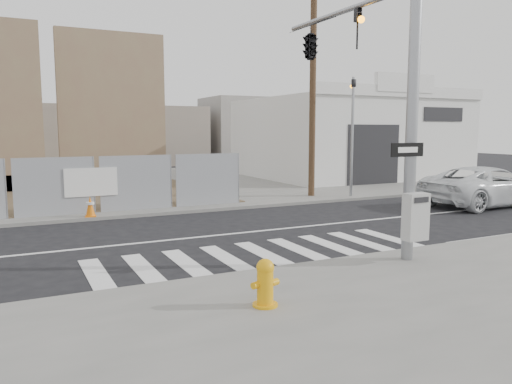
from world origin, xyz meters
name	(u,v)px	position (x,y,z in m)	size (l,w,h in m)	color
ground	(225,235)	(0.00, 0.00, 0.00)	(100.00, 100.00, 0.00)	black
sidewalk_far	(125,185)	(0.00, 14.00, 0.06)	(50.00, 20.00, 0.12)	slate
signal_pole	(339,64)	(2.49, -2.05, 4.78)	(0.96, 5.87, 7.00)	gray
far_signal_pole	(353,120)	(8.00, 4.60, 3.48)	(0.16, 0.20, 5.60)	gray
concrete_wall_right	(113,123)	(-0.50, 14.08, 3.38)	(5.50, 1.30, 8.00)	#7B5C49
auto_shop	(348,138)	(14.00, 12.97, 2.54)	(12.00, 10.20, 5.95)	silver
utility_pole_right	(313,80)	(6.50, 5.50, 5.20)	(1.60, 0.28, 10.00)	#503925
fire_hydrant	(265,283)	(-1.81, -6.09, 0.52)	(0.54, 0.54, 0.81)	orange
suv	(487,186)	(11.73, 0.57, 0.79)	(2.62, 5.68, 1.58)	white
traffic_cone_d	(90,206)	(-3.16, 4.22, 0.46)	(0.41, 0.41, 0.71)	orange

